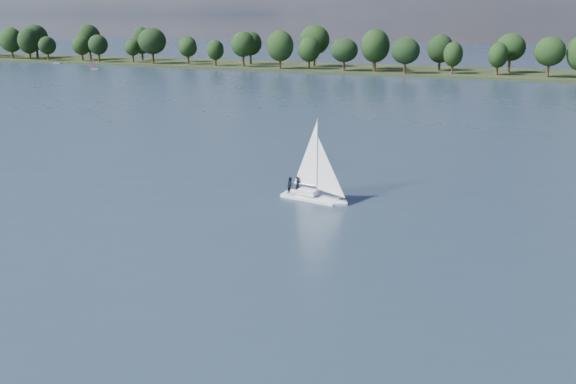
% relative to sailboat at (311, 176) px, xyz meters
% --- Properties ---
extents(ground, '(700.00, 700.00, 0.00)m').
position_rel_sailboat_xyz_m(ground, '(-11.47, 57.33, -2.70)').
color(ground, '#233342').
rests_on(ground, ground).
extents(far_shore, '(660.00, 40.00, 1.50)m').
position_rel_sailboat_xyz_m(far_shore, '(-11.47, 169.33, -2.70)').
color(far_shore, black).
rests_on(far_shore, ground).
extents(sailboat, '(7.59, 3.22, 9.68)m').
position_rel_sailboat_xyz_m(sailboat, '(0.00, 0.00, 0.00)').
color(sailboat, white).
rests_on(sailboat, ground).
extents(dinghy_pink, '(2.76, 2.58, 4.35)m').
position_rel_sailboat_xyz_m(dinghy_pink, '(-140.06, 131.37, -1.67)').
color(dinghy_pink, white).
rests_on(dinghy_pink, ground).
extents(pontoon, '(4.18, 2.39, 0.50)m').
position_rel_sailboat_xyz_m(pontoon, '(-173.97, 149.12, -2.70)').
color(pontoon, '#515456').
rests_on(pontoon, ground).
extents(treeline, '(562.99, 73.64, 18.43)m').
position_rel_sailboat_xyz_m(treeline, '(-23.87, 165.33, 5.37)').
color(treeline, black).
rests_on(treeline, ground).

